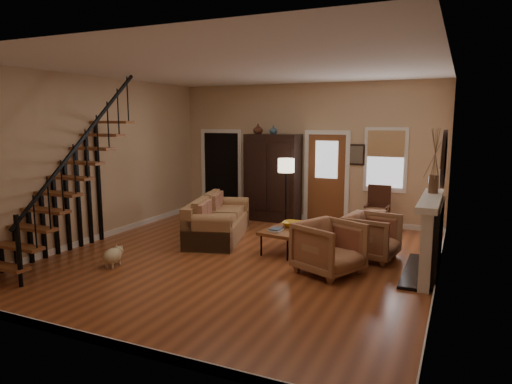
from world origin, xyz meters
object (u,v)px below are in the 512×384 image
at_px(armchair_left, 329,248).
at_px(floor_lamp, 286,194).
at_px(armoire, 273,178).
at_px(armchair_right, 372,237).
at_px(side_chair, 377,209).
at_px(sofa, 218,219).
at_px(coffee_table, 288,240).

xyz_separation_m(armchair_left, floor_lamp, (-1.69, 2.48, 0.38)).
bearing_deg(armoire, armchair_right, -38.11).
relative_size(armchair_right, side_chair, 0.87).
bearing_deg(sofa, coffee_table, -25.51).
height_order(sofa, armchair_right, sofa).
relative_size(sofa, side_chair, 2.14).
height_order(sofa, coffee_table, sofa).
distance_m(sofa, coffee_table, 1.67).
height_order(coffee_table, armchair_left, armchair_left).
bearing_deg(sofa, armchair_left, -39.39).
relative_size(armoire, coffee_table, 1.81).
relative_size(sofa, floor_lamp, 1.37).
bearing_deg(armoire, armchair_left, -54.56).
distance_m(armoire, armchair_left, 4.06).
bearing_deg(armchair_right, armoire, 60.05).
bearing_deg(armchair_right, sofa, 96.87).
xyz_separation_m(coffee_table, side_chair, (1.26, 2.19, 0.29)).
relative_size(coffee_table, armchair_left, 1.25).
bearing_deg(coffee_table, side_chair, 60.16).
relative_size(coffee_table, armchair_right, 1.32).
bearing_deg(armchair_left, sofa, 91.63).
bearing_deg(armchair_left, armoire, 60.16).
relative_size(coffee_table, side_chair, 1.14).
bearing_deg(coffee_table, armoire, 118.34).
relative_size(armoire, armchair_left, 2.26).
xyz_separation_m(coffee_table, armchair_right, (1.51, 0.19, 0.18)).
bearing_deg(side_chair, sofa, -146.32).
bearing_deg(side_chair, armchair_left, -94.20).
height_order(armoire, side_chair, armoire).
distance_m(floor_lamp, side_chair, 2.02).
bearing_deg(armoire, side_chair, -4.48).
distance_m(coffee_table, armchair_left, 1.37).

